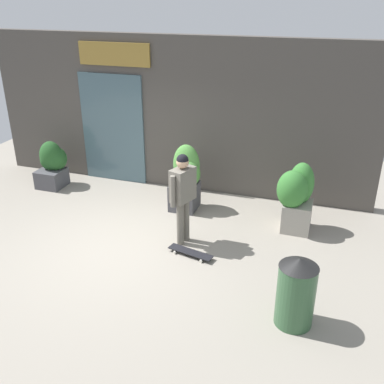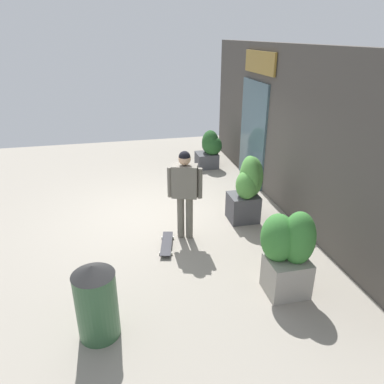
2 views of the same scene
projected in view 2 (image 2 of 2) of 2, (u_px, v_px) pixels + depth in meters
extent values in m
plane|color=gray|center=(155.00, 215.00, 7.72)|extent=(12.00, 12.00, 0.00)
cube|color=#4C4742|center=(287.00, 130.00, 7.64)|extent=(8.74, 0.25, 3.36)
cube|color=#47606B|center=(253.00, 133.00, 9.09)|extent=(1.54, 0.06, 2.51)
cube|color=olive|center=(260.00, 62.00, 8.26)|extent=(1.66, 0.05, 0.49)
cylinder|color=#666056|center=(189.00, 217.00, 6.73)|extent=(0.13, 0.13, 0.84)
cylinder|color=#666056|center=(181.00, 217.00, 6.75)|extent=(0.13, 0.13, 0.84)
cube|color=#6B665B|center=(185.00, 181.00, 6.45)|extent=(0.39, 0.51, 0.59)
cylinder|color=#6B665B|center=(200.00, 183.00, 6.44)|extent=(0.09, 0.09, 0.56)
cylinder|color=#6B665B|center=(170.00, 182.00, 6.49)|extent=(0.09, 0.09, 0.56)
sphere|color=tan|center=(185.00, 159.00, 6.29)|extent=(0.22, 0.22, 0.22)
sphere|color=black|center=(185.00, 157.00, 6.28)|extent=(0.21, 0.21, 0.21)
cube|color=black|center=(167.00, 243.00, 6.56)|extent=(0.84, 0.36, 0.02)
cylinder|color=silver|center=(172.00, 253.00, 6.33)|extent=(0.06, 0.04, 0.05)
cylinder|color=silver|center=(160.00, 253.00, 6.33)|extent=(0.06, 0.04, 0.05)
cylinder|color=silver|center=(173.00, 238.00, 6.82)|extent=(0.06, 0.04, 0.05)
cylinder|color=silver|center=(162.00, 238.00, 6.82)|extent=(0.06, 0.04, 0.05)
cube|color=#47474C|center=(243.00, 207.00, 7.44)|extent=(0.53, 0.58, 0.56)
ellipsoid|color=#4C8C3D|center=(246.00, 185.00, 7.14)|extent=(0.48, 0.41, 0.58)
ellipsoid|color=#4C8C3D|center=(250.00, 177.00, 7.18)|extent=(0.56, 0.37, 0.88)
ellipsoid|color=#4C8C3D|center=(251.00, 177.00, 7.22)|extent=(0.50, 0.47, 0.85)
cube|color=gray|center=(286.00, 276.00, 5.33)|extent=(0.52, 0.59, 0.56)
ellipsoid|color=#387A33|center=(298.00, 238.00, 5.09)|extent=(0.47, 0.48, 0.82)
ellipsoid|color=#387A33|center=(278.00, 238.00, 5.18)|extent=(0.56, 0.49, 0.73)
cube|color=#47474C|center=(207.00, 160.00, 10.43)|extent=(0.58, 0.58, 0.41)
ellipsoid|color=#235123|center=(210.00, 143.00, 10.26)|extent=(0.54, 0.47, 0.70)
ellipsoid|color=#235123|center=(210.00, 145.00, 10.36)|extent=(0.40, 0.49, 0.52)
ellipsoid|color=#235123|center=(213.00, 146.00, 10.21)|extent=(0.48, 0.53, 0.54)
cylinder|color=#335938|center=(97.00, 305.00, 4.50)|extent=(0.52, 0.52, 0.91)
cone|color=black|center=(92.00, 270.00, 4.29)|extent=(0.53, 0.53, 0.13)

